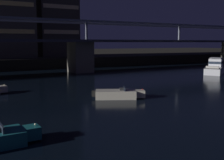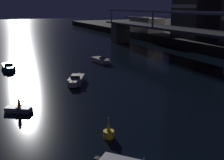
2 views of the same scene
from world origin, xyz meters
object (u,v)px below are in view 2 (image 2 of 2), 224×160
Objects in this scene: speedboat_mid_left at (76,80)px; dinghy_with_paddler at (19,109)px; channel_buoy at (109,132)px; speedboat_mid_center at (101,60)px; waterfront_pavilion at (146,25)px; speedboat_mid_right at (9,67)px.

speedboat_mid_left is 11.42m from dinghy_with_paddler.
dinghy_with_paddler is at bearing -145.89° from channel_buoy.
dinghy_with_paddler reaches higher than speedboat_mid_center.
speedboat_mid_center is 25.64m from dinghy_with_paddler.
speedboat_mid_center is 2.97× the size of channel_buoy.
waterfront_pavilion is 41.40m from speedboat_mid_center.
channel_buoy is (29.14, 5.59, 0.06)m from speedboat_mid_right.
channel_buoy is at bearing -33.76° from waterfront_pavilion.
speedboat_mid_center is at bearing 138.79° from dinghy_with_paddler.
waterfront_pavilion is 7.05× the size of channel_buoy.
waterfront_pavilion is at bearing 136.82° from speedboat_mid_center.
speedboat_mid_right is 20.15m from dinghy_with_paddler.
channel_buoy reaches higher than speedboat_mid_left.
channel_buoy is (28.28, -10.80, 0.06)m from speedboat_mid_center.
channel_buoy reaches higher than dinghy_with_paddler.
waterfront_pavilion reaches higher than dinghy_with_paddler.
speedboat_mid_right is at bearing -169.13° from channel_buoy.
speedboat_mid_left is 14.36m from speedboat_mid_center.
channel_buoy is at bearing 34.11° from dinghy_with_paddler.
speedboat_mid_left is 16.83m from channel_buoy.
dinghy_with_paddler is (49.33, -45.08, -4.16)m from waterfront_pavilion.
speedboat_mid_center is 30.28m from channel_buoy.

